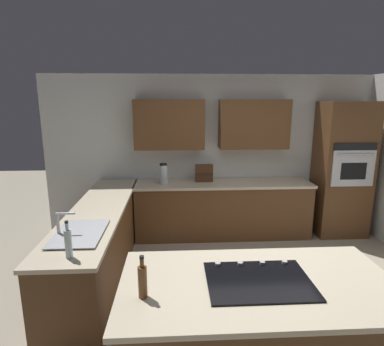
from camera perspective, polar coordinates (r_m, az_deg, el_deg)
name	(u,v)px	position (r m, az deg, el deg)	size (l,w,h in m)	color
ground_plane	(252,295)	(4.04, 10.56, -20.42)	(14.00, 14.00, 0.00)	#9E937F
wall_back	(222,146)	(5.43, 5.38, 4.71)	(6.00, 0.44, 2.60)	silver
lower_cabinets_back	(222,210)	(5.35, 5.38, -6.55)	(2.80, 0.60, 0.86)	brown
countertop_back	(223,184)	(5.22, 5.49, -1.88)	(2.84, 0.64, 0.04)	beige
lower_cabinets_side	(100,244)	(4.32, -15.85, -11.90)	(0.60, 2.90, 0.86)	brown
countertop_side	(98,210)	(4.15, -16.23, -6.25)	(0.64, 2.94, 0.04)	beige
island_base	(256,337)	(2.81, 11.17, -26.47)	(1.95, 0.97, 0.86)	brown
island_top	(258,284)	(2.55, 11.63, -18.61)	(2.03, 1.05, 0.04)	beige
wall_oven	(342,170)	(5.79, 24.99, 0.56)	(0.80, 0.66, 2.18)	brown
sink_unit	(79,233)	(3.43, -19.35, -9.91)	(0.46, 0.70, 0.23)	#515456
cooktop	(258,280)	(2.54, 11.62, -18.01)	(0.76, 0.56, 0.03)	black
blender	(164,175)	(5.10, -5.04, -0.39)	(0.15, 0.15, 0.33)	silver
spice_rack	(204,173)	(5.23, 2.14, -0.03)	(0.28, 0.11, 0.28)	#472B19
dish_soap_bottle	(68,243)	(2.94, -20.99, -11.40)	(0.06, 0.06, 0.33)	silver
oil_bottle	(143,281)	(2.30, -8.71, -18.25)	(0.06, 0.06, 0.30)	brown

